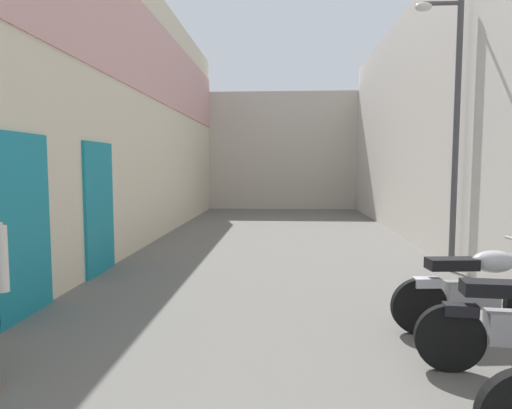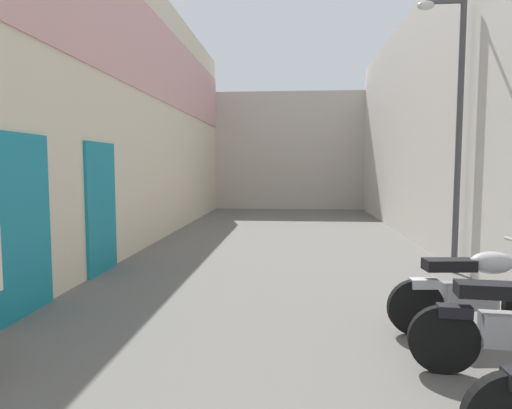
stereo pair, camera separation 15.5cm
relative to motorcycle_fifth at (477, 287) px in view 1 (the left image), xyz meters
The scene contains 6 objects.
ground_plane 3.13m from the motorcycle_fifth, 133.50° to the left, with size 35.26×35.26×0.00m, color #66635E.
building_left 7.29m from the motorcycle_fifth, 142.18° to the left, with size 0.45×19.26×6.08m.
building_right 4.98m from the motorcycle_fifth, 74.95° to the left, with size 0.45×19.26×5.71m.
building_far_end 15.15m from the motorcycle_fifth, 98.15° to the left, with size 9.14×2.00×4.87m, color beige.
motorcycle_fifth is the anchor object (origin of this frame).
street_lamp 3.66m from the motorcycle_fifth, 76.41° to the left, with size 0.79×0.18×4.52m.
Camera 1 is at (0.03, 0.49, 1.81)m, focal length 31.51 mm.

